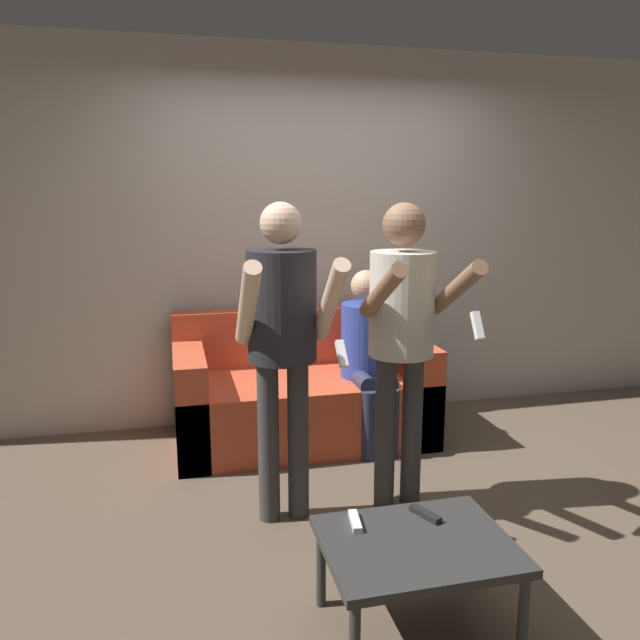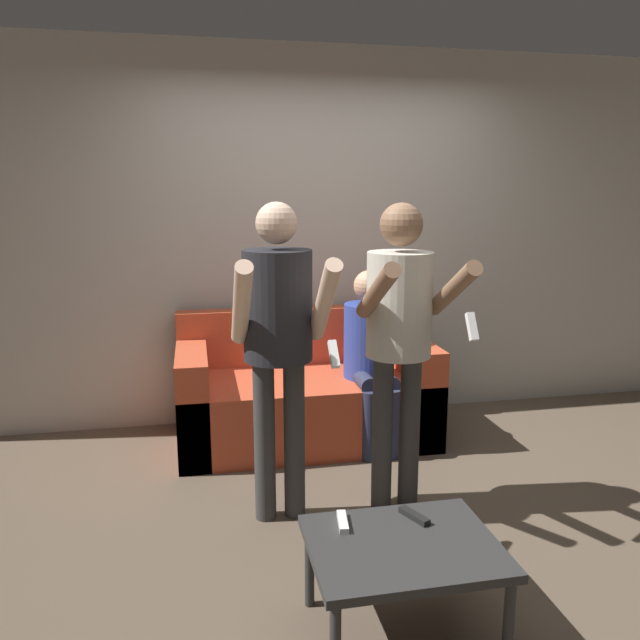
{
  "view_description": "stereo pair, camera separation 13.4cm",
  "coord_description": "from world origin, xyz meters",
  "px_view_note": "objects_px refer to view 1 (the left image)",
  "views": [
    {
      "loc": [
        -1.05,
        -2.92,
        1.7
      ],
      "look_at": [
        -0.21,
        0.58,
        0.95
      ],
      "focal_mm": 35.0,
      "sensor_mm": 36.0,
      "label": 1
    },
    {
      "loc": [
        -0.92,
        -2.95,
        1.7
      ],
      "look_at": [
        -0.21,
        0.58,
        0.95
      ],
      "focal_mm": 35.0,
      "sensor_mm": 36.0,
      "label": 2
    }
  ],
  "objects_px": {
    "person_standing_left": "(283,327)",
    "remote_near": "(425,514)",
    "couch": "(302,396)",
    "remote_far": "(355,521)",
    "person_standing_right": "(403,322)",
    "coffee_table": "(417,551)",
    "person_seated": "(368,349)"
  },
  "relations": [
    {
      "from": "couch",
      "to": "remote_far",
      "type": "height_order",
      "value": "couch"
    },
    {
      "from": "person_standing_right",
      "to": "remote_near",
      "type": "height_order",
      "value": "person_standing_right"
    },
    {
      "from": "coffee_table",
      "to": "remote_far",
      "type": "height_order",
      "value": "remote_far"
    },
    {
      "from": "couch",
      "to": "remote_near",
      "type": "height_order",
      "value": "couch"
    },
    {
      "from": "person_standing_left",
      "to": "remote_near",
      "type": "bearing_deg",
      "value": -61.73
    },
    {
      "from": "coffee_table",
      "to": "remote_far",
      "type": "relative_size",
      "value": 4.67
    },
    {
      "from": "remote_far",
      "to": "couch",
      "type": "bearing_deg",
      "value": 84.65
    },
    {
      "from": "couch",
      "to": "person_seated",
      "type": "height_order",
      "value": "person_seated"
    },
    {
      "from": "person_standing_left",
      "to": "person_seated",
      "type": "height_order",
      "value": "person_standing_left"
    },
    {
      "from": "person_standing_right",
      "to": "remote_near",
      "type": "bearing_deg",
      "value": -103.48
    },
    {
      "from": "person_standing_left",
      "to": "coffee_table",
      "type": "distance_m",
      "value": 1.24
    },
    {
      "from": "person_seated",
      "to": "coffee_table",
      "type": "distance_m",
      "value": 1.91
    },
    {
      "from": "person_seated",
      "to": "remote_near",
      "type": "relative_size",
      "value": 7.8
    },
    {
      "from": "couch",
      "to": "person_standing_right",
      "type": "xyz_separation_m",
      "value": [
        0.32,
        -1.06,
        0.73
      ]
    },
    {
      "from": "person_standing_left",
      "to": "person_standing_right",
      "type": "bearing_deg",
      "value": -0.06
    },
    {
      "from": "couch",
      "to": "person_seated",
      "type": "distance_m",
      "value": 0.58
    },
    {
      "from": "person_standing_right",
      "to": "remote_far",
      "type": "bearing_deg",
      "value": -121.5
    },
    {
      "from": "couch",
      "to": "person_standing_right",
      "type": "relative_size",
      "value": 1.05
    },
    {
      "from": "person_seated",
      "to": "remote_near",
      "type": "xyz_separation_m",
      "value": [
        -0.29,
        -1.68,
        -0.26
      ]
    },
    {
      "from": "person_standing_left",
      "to": "person_standing_right",
      "type": "relative_size",
      "value": 1.0
    },
    {
      "from": "person_standing_right",
      "to": "coffee_table",
      "type": "xyz_separation_m",
      "value": [
        -0.29,
        -0.97,
        -0.68
      ]
    },
    {
      "from": "person_standing_right",
      "to": "person_seated",
      "type": "xyz_separation_m",
      "value": [
        0.1,
        0.87,
        -0.37
      ]
    },
    {
      "from": "couch",
      "to": "coffee_table",
      "type": "relative_size",
      "value": 2.39
    },
    {
      "from": "remote_near",
      "to": "remote_far",
      "type": "relative_size",
      "value": 0.99
    },
    {
      "from": "couch",
      "to": "person_seated",
      "type": "relative_size",
      "value": 1.45
    },
    {
      "from": "couch",
      "to": "remote_near",
      "type": "xyz_separation_m",
      "value": [
        0.12,
        -1.87,
        0.1
      ]
    },
    {
      "from": "person_standing_left",
      "to": "remote_near",
      "type": "distance_m",
      "value": 1.12
    },
    {
      "from": "person_seated",
      "to": "remote_near",
      "type": "height_order",
      "value": "person_seated"
    },
    {
      "from": "couch",
      "to": "coffee_table",
      "type": "height_order",
      "value": "couch"
    },
    {
      "from": "couch",
      "to": "person_standing_right",
      "type": "distance_m",
      "value": 1.32
    },
    {
      "from": "remote_far",
      "to": "person_standing_right",
      "type": "bearing_deg",
      "value": 58.5
    },
    {
      "from": "couch",
      "to": "person_standing_right",
      "type": "bearing_deg",
      "value": -73.38
    }
  ]
}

